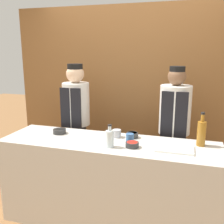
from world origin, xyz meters
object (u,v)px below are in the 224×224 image
Objects in this scene: bottle_clear at (110,138)px; cup_steel at (117,133)px; sauce_bowl_red at (132,144)px; chef_right at (174,132)px; sauce_bowl_green at (132,135)px; cutting_board at (175,148)px; sauce_bowl_orange at (60,131)px; cup_blue at (130,138)px; chef_left at (77,123)px; bottle_amber at (201,133)px.

cup_steel is at bearing 92.93° from bottle_clear.
chef_right is (0.35, 0.66, -0.05)m from sauce_bowl_red.
cutting_board is (0.45, -0.22, -0.02)m from sauce_bowl_green.
sauce_bowl_orange is 0.89m from sauce_bowl_red.
sauce_bowl_green is 0.37m from bottle_clear.
cup_blue is at bearing -126.12° from chef_right.
sauce_bowl_orange is 0.65m from cup_steel.
sauce_bowl_orange is at bearing 175.47° from cup_blue.
cup_steel reaches higher than sauce_bowl_green.
cup_steel is at bearing -167.84° from sauce_bowl_green.
chef_left is 1.22m from chef_right.
cup_blue reaches higher than cup_steel.
chef_left reaches higher than cup_blue.
cup_blue is at bearing -170.22° from bottle_amber.
chef_right is at bearing -0.01° from chef_left.
bottle_clear reaches higher than sauce_bowl_green.
cutting_board is at bearing -85.48° from chef_right.
sauce_bowl_orange is 1.12× the size of sauce_bowl_red.
chef_left is at bearing 146.67° from cup_blue.
bottle_clear is (-0.60, -0.11, 0.08)m from cutting_board.
bottle_amber is at bearing 20.58° from sauce_bowl_red.
bottle_clear is at bearing -19.82° from sauce_bowl_orange.
chef_left is (-0.67, 0.72, -0.09)m from bottle_clear.
sauce_bowl_red is (0.87, -0.18, 0.00)m from sauce_bowl_orange.
chef_left is 1.01× the size of chef_right.
cup_steel is at bearing -143.82° from chef_right.
bottle_clear is (-0.83, -0.29, -0.04)m from bottle_amber.
bottle_amber reaches higher than bottle_clear.
chef_right reaches higher than bottle_amber.
cutting_board is 0.65m from cup_steel.
sauce_bowl_orange is 1.18× the size of sauce_bowl_green.
chef_left reaches higher than sauce_bowl_green.
bottle_amber is 0.88m from bottle_clear.
bottle_amber is at bearing 9.78° from cup_blue.
bottle_amber reaches higher than sauce_bowl_green.
sauce_bowl_red is at bearing -171.83° from cutting_board.
cup_blue reaches higher than sauce_bowl_green.
chef_right reaches higher than bottle_clear.
cup_blue is 0.68m from chef_right.
bottle_clear is (-0.15, -0.34, 0.06)m from sauce_bowl_green.
bottle_clear reaches higher than cutting_board.
bottle_clear is at bearing -127.71° from chef_right.
sauce_bowl_green is (0.81, 0.10, 0.00)m from sauce_bowl_orange.
chef_left is at bearing 142.95° from sauce_bowl_red.
bottle_clear reaches higher than cup_blue.
sauce_bowl_green is 0.35× the size of cutting_board.
bottle_amber reaches higher than sauce_bowl_orange.
chef_left is at bearing 154.53° from cutting_board.
cutting_board is (0.39, 0.06, -0.02)m from sauce_bowl_red.
sauce_bowl_green is 0.90m from chef_left.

